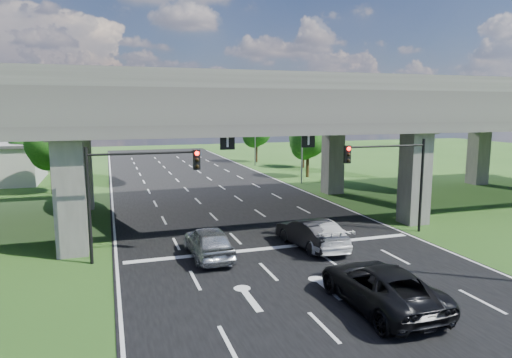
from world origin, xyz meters
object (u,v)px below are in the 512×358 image
signal_right (394,169)px  car_trailing (380,286)px  car_silver (209,242)px  streetlight_far (299,128)px  car_dark (309,233)px  car_white (319,233)px  signal_left (132,181)px  streetlight_beyond (252,123)px

signal_right → car_trailing: 11.74m
signal_right → car_trailing: bearing=-126.6°
car_trailing → car_silver: bearing=-57.6°
streetlight_far → car_trailing: 30.86m
signal_right → streetlight_far: bearing=83.5°
streetlight_far → car_dark: streetlight_far is taller
car_dark → car_white: (0.60, 0.00, -0.02)m
signal_left → car_dark: 10.17m
streetlight_far → car_silver: streetlight_far is taller
signal_right → car_white: 6.49m
car_white → car_silver: bearing=5.6°
car_trailing → signal_right: bearing=-126.9°
car_dark → car_white: bearing=172.4°
car_trailing → car_dark: bearing=-94.7°
streetlight_beyond → car_white: streetlight_beyond is taller
signal_right → signal_left: same height
signal_right → car_dark: 7.00m
car_trailing → streetlight_beyond: bearing=-101.6°
signal_right → car_silver: signal_right is taller
signal_right → car_trailing: size_ratio=0.97×
signal_left → car_dark: signal_left is taller
streetlight_far → streetlight_beyond: size_ratio=1.00×
car_silver → streetlight_far: bearing=-125.0°
signal_left → streetlight_beyond: bearing=63.6°
signal_right → car_dark: size_ratio=1.19×
streetlight_beyond → car_dark: (-8.36, -37.00, -4.99)m
streetlight_far → car_silver: (-14.19, -21.00, -4.97)m
streetlight_far → streetlight_beyond: same height
signal_right → signal_left: size_ratio=1.00×
signal_left → streetlight_beyond: (17.92, 36.06, 1.66)m
car_dark → car_trailing: size_ratio=0.81×
signal_right → streetlight_far: size_ratio=0.60×
streetlight_far → car_dark: size_ratio=1.99×
car_white → streetlight_far: bearing=-104.7°
streetlight_far → streetlight_beyond: 16.00m
signal_left → streetlight_far: size_ratio=0.60×
streetlight_beyond → car_trailing: size_ratio=1.62×
signal_right → car_silver: bearing=-175.5°
streetlight_beyond → car_silver: size_ratio=2.01×
car_silver → car_dark: (5.84, 0.00, -0.02)m
signal_left → car_silver: (3.73, -0.94, -3.31)m
streetlight_beyond → car_white: bearing=-101.8°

